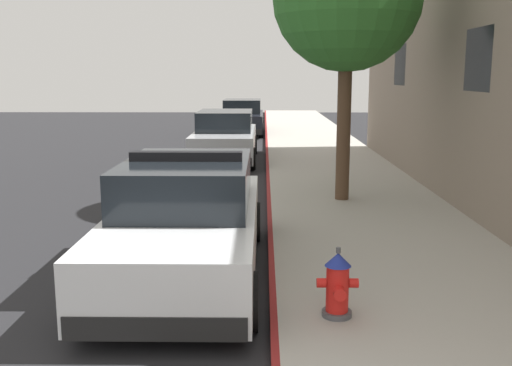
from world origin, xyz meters
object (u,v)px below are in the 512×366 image
object	(u,v)px
parked_car_dark_far	(242,118)
fire_hydrant	(338,285)
police_cruiser	(187,222)
parked_car_silver_ahead	(225,137)

from	to	relation	value
parked_car_dark_far	fire_hydrant	size ratio (longest dim) A/B	6.37
police_cruiser	fire_hydrant	size ratio (longest dim) A/B	6.37
police_cruiser	fire_hydrant	world-z (taller)	police_cruiser
fire_hydrant	police_cruiser	bearing A→B (deg)	136.82
police_cruiser	parked_car_silver_ahead	distance (m)	10.68
parked_car_silver_ahead	parked_car_dark_far	world-z (taller)	same
parked_car_silver_ahead	fire_hydrant	world-z (taller)	parked_car_silver_ahead
police_cruiser	fire_hydrant	bearing A→B (deg)	-43.18
parked_car_silver_ahead	parked_car_dark_far	distance (m)	8.52
police_cruiser	fire_hydrant	xyz separation A→B (m)	(1.81, -1.70, -0.25)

